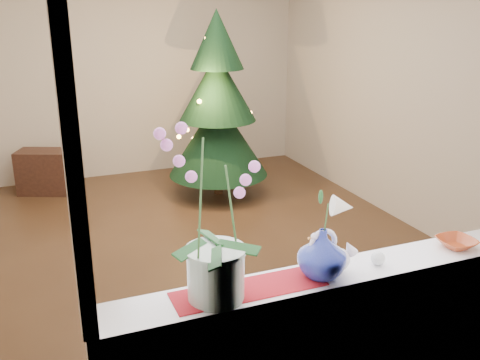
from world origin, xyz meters
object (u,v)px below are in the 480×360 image
object	(u,v)px
swan	(333,251)
paperweight	(378,258)
amber_dish	(456,243)
side_table	(49,172)
blue_vase	(322,250)
xmas_tree	(218,106)
orchid_pot	(215,214)

from	to	relation	value
swan	paperweight	bearing A→B (deg)	-7.06
swan	amber_dish	distance (m)	0.75
swan	amber_dish	size ratio (longest dim) A/B	1.56
paperweight	side_table	bearing A→B (deg)	106.76
blue_vase	xmas_tree	xyz separation A→B (m)	(0.81, 3.68, -0.01)
swan	blue_vase	xyz separation A→B (m)	(-0.07, -0.02, 0.03)
blue_vase	amber_dish	bearing A→B (deg)	1.00
orchid_pot	side_table	world-z (taller)	orchid_pot
orchid_pot	amber_dish	xyz separation A→B (m)	(1.33, 0.01, -0.37)
side_table	orchid_pot	bearing A→B (deg)	-60.21
paperweight	orchid_pot	bearing A→B (deg)	179.82
swan	xmas_tree	xyz separation A→B (m)	(0.74, 3.67, 0.01)
orchid_pot	swan	distance (m)	0.65
paperweight	blue_vase	bearing A→B (deg)	179.96
orchid_pot	blue_vase	bearing A→B (deg)	-0.27
paperweight	xmas_tree	bearing A→B (deg)	82.40
swan	xmas_tree	size ratio (longest dim) A/B	0.12
amber_dish	xmas_tree	world-z (taller)	xmas_tree
orchid_pot	paperweight	size ratio (longest dim) A/B	11.19
swan	blue_vase	distance (m)	0.08
amber_dish	side_table	bearing A→B (deg)	112.54
blue_vase	xmas_tree	distance (m)	3.77
swan	amber_dish	bearing A→B (deg)	-2.99
xmas_tree	blue_vase	bearing A→B (deg)	-102.34
orchid_pot	xmas_tree	world-z (taller)	xmas_tree
side_table	amber_dish	bearing A→B (deg)	-44.22
paperweight	side_table	xyz separation A→B (m)	(-1.34, 4.46, -0.70)
amber_dish	side_table	distance (m)	4.86
side_table	swan	bearing A→B (deg)	-52.88
blue_vase	side_table	world-z (taller)	blue_vase
blue_vase	paperweight	world-z (taller)	blue_vase
blue_vase	side_table	size ratio (longest dim) A/B	0.40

